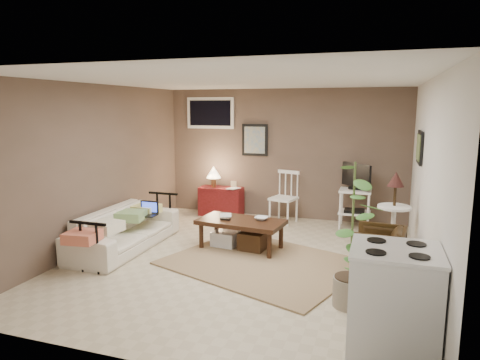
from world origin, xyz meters
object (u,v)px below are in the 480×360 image
(tv_stand, at_px, (355,194))
(potted_plant, at_px, (352,230))
(coffee_table, at_px, (240,232))
(armchair, at_px, (379,247))
(stove, at_px, (393,302))
(sofa, at_px, (125,223))
(spindle_chair, at_px, (284,199))
(red_console, at_px, (220,199))
(side_table, at_px, (394,204))

(tv_stand, distance_m, potted_plant, 3.08)
(coffee_table, xyz_separation_m, potted_plant, (1.65, -1.37, 0.57))
(coffee_table, height_order, armchair, armchair)
(coffee_table, xyz_separation_m, armchair, (1.93, -0.24, 0.05))
(armchair, distance_m, stove, 1.94)
(tv_stand, xyz_separation_m, potted_plant, (0.14, -3.07, 0.23))
(sofa, xyz_separation_m, spindle_chair, (1.91, 2.16, 0.05))
(red_console, bearing_deg, armchair, -34.65)
(coffee_table, height_order, potted_plant, potted_plant)
(spindle_chair, xyz_separation_m, side_table, (1.83, -1.28, 0.30))
(tv_stand, relative_size, potted_plant, 0.72)
(red_console, distance_m, potted_plant, 4.14)
(sofa, bearing_deg, coffee_table, -73.09)
(red_console, xyz_separation_m, side_table, (3.10, -1.40, 0.41))
(spindle_chair, xyz_separation_m, stove, (1.77, -3.84, 0.03))
(sofa, xyz_separation_m, tv_stand, (3.14, 2.19, 0.21))
(spindle_chair, xyz_separation_m, armchair, (1.65, -1.90, -0.12))
(tv_stand, xyz_separation_m, armchair, (0.41, -1.93, -0.28))
(red_console, height_order, stove, red_console)
(side_table, relative_size, armchair, 1.90)
(armchair, bearing_deg, sofa, -79.69)
(red_console, distance_m, tv_stand, 2.52)
(coffee_table, bearing_deg, armchair, -7.09)
(side_table, relative_size, potted_plant, 0.77)
(sofa, height_order, spindle_chair, spindle_chair)
(potted_plant, bearing_deg, side_table, 75.51)
(coffee_table, relative_size, spindle_chair, 1.40)
(coffee_table, distance_m, armchair, 1.94)
(coffee_table, relative_size, armchair, 2.06)
(sofa, relative_size, potted_plant, 1.28)
(sofa, height_order, side_table, side_table)
(coffee_table, distance_m, red_console, 2.03)
(coffee_table, bearing_deg, red_console, 119.09)
(red_console, xyz_separation_m, tv_stand, (2.50, -0.08, 0.26))
(sofa, xyz_separation_m, armchair, (3.56, 0.26, -0.07))
(potted_plant, relative_size, stove, 1.65)
(spindle_chair, relative_size, armchair, 1.48)
(tv_stand, relative_size, stove, 1.19)
(spindle_chair, distance_m, armchair, 2.52)
(potted_plant, bearing_deg, sofa, 164.99)
(side_table, height_order, potted_plant, potted_plant)
(sofa, distance_m, red_console, 2.36)
(armchair, xyz_separation_m, stove, (0.12, -1.93, 0.15))
(coffee_table, xyz_separation_m, tv_stand, (1.52, 1.69, 0.33))
(armchair, relative_size, stove, 0.67)
(red_console, distance_m, side_table, 3.42)
(tv_stand, height_order, stove, tv_stand)
(coffee_table, distance_m, sofa, 1.71)
(red_console, bearing_deg, tv_stand, -1.91)
(sofa, relative_size, red_console, 2.09)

